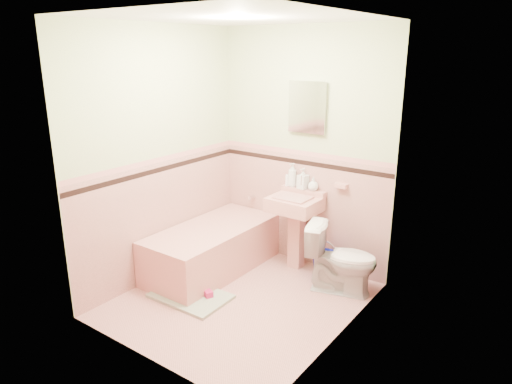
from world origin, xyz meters
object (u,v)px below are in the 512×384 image
Objects in this scene: shoe at (207,292)px; bucket at (325,265)px; sink at (294,234)px; soap_bottle_left at (292,175)px; bathtub at (212,250)px; toilet at (342,259)px; soap_bottle_right at (313,184)px; soap_bottle_mid at (303,179)px; medicine_cabinet at (308,107)px.

bucket is at bearing 80.95° from shoe.
soap_bottle_left reaches higher than sink.
bucket is at bearing 28.33° from bathtub.
soap_bottle_left is 0.38× the size of toilet.
soap_bottle_right is 0.53× the size of bucket.
sink is 3.66× the size of soap_bottle_mid.
soap_bottle_left is 0.26m from soap_bottle_right.
bathtub reaches higher than shoe.
medicine_cabinet reaches higher than soap_bottle_left.
shoe is (-0.44, -1.20, -0.86)m from soap_bottle_right.
medicine_cabinet is 0.74m from soap_bottle_mid.
medicine_cabinet is 1.99× the size of soap_bottle_left.
soap_bottle_left is 1.76× the size of shoe.
bucket is (0.51, -0.15, -0.85)m from soap_bottle_left.
soap_bottle_mid is at bearing 180.00° from soap_bottle_right.
medicine_cabinet is 3.49× the size of shoe.
soap_bottle_left reaches higher than soap_bottle_right.
bathtub is 0.62m from shoe.
soap_bottle_right is 0.84m from toilet.
sink is (0.68, 0.53, 0.17)m from bathtub.
soap_bottle_right is 0.84m from bucket.
toilet is (0.64, -0.33, -0.62)m from soap_bottle_mid.
toilet is at bearing -32.61° from soap_bottle_right.
toilet is (0.52, -0.33, -0.58)m from soap_bottle_right.
sink is 5.51× the size of shoe.
toilet is (0.63, -0.15, -0.06)m from sink.
sink is 0.62m from soap_bottle_left.
bucket is (0.25, -0.15, -0.79)m from soap_bottle_right.
soap_bottle_mid reaches higher than soap_bottle_right.
soap_bottle_right is (0.11, 0.18, 0.52)m from sink.
shoe is at bearing -107.90° from sink.
soap_bottle_mid is 0.92m from bucket.
medicine_cabinet is at bearing 44.96° from toilet.
bathtub is 1.22m from soap_bottle_mid.
bathtub is 1.88× the size of sink.
bucket reaches higher than shoe.
bathtub is 1.17m from soap_bottle_left.
medicine_cabinet is at bearing 47.42° from bathtub.
soap_bottle_mid is 0.32× the size of toilet.
bathtub is 1.37m from toilet.
soap_bottle_right is (0.26, 0.00, -0.06)m from soap_bottle_left.
bathtub is at bearing -151.67° from bucket.
soap_bottle_right is 1.54m from shoe.
sink is 1.58× the size of medicine_cabinet.
sink is at bearing -86.97° from soap_bottle_mid.
soap_bottle_right reaches higher than toilet.
shoe is at bearing -54.18° from bathtub.
soap_bottle_mid is at bearing 158.51° from bucket.
soap_bottle_right is 0.20× the size of toilet.
medicine_cabinet is 0.75× the size of toilet.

